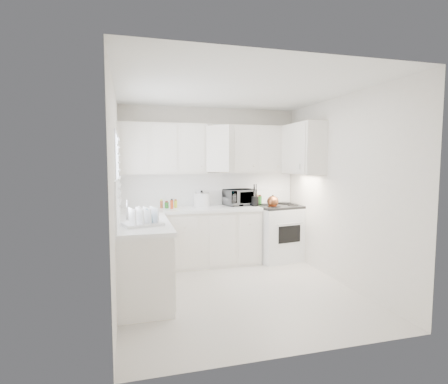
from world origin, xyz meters
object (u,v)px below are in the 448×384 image
object	(u,v)px
utensil_crock	(255,195)
dish_rack	(142,215)
microwave	(239,195)
stove	(278,225)
tea_kettle	(273,201)
rice_cooker	(202,199)

from	to	relation	value
utensil_crock	dish_rack	world-z (taller)	utensil_crock
microwave	utensil_crock	bearing A→B (deg)	-54.85
stove	microwave	bearing A→B (deg)	157.12
tea_kettle	dish_rack	world-z (taller)	dish_rack
microwave	utensil_crock	xyz separation A→B (m)	(0.22, -0.18, 0.03)
rice_cooker	utensil_crock	world-z (taller)	utensil_crock
stove	rice_cooker	bearing A→B (deg)	162.84
microwave	dish_rack	bearing A→B (deg)	-153.45
microwave	utensil_crock	world-z (taller)	utensil_crock
microwave	rice_cooker	world-z (taller)	microwave
stove	dish_rack	distance (m)	2.72
stove	rice_cooker	world-z (taller)	rice_cooker
rice_cooker	tea_kettle	bearing A→B (deg)	2.64
tea_kettle	utensil_crock	distance (m)	0.31
stove	microwave	size ratio (longest dim) A/B	2.43
rice_cooker	dish_rack	world-z (taller)	rice_cooker
rice_cooker	utensil_crock	xyz separation A→B (m)	(0.87, -0.20, 0.06)
utensil_crock	stove	bearing A→B (deg)	3.47
utensil_crock	dish_rack	xyz separation A→B (m)	(-1.89, -1.30, -0.07)
rice_cooker	dish_rack	xyz separation A→B (m)	(-1.02, -1.49, -0.01)
microwave	tea_kettle	bearing A→B (deg)	-48.11
tea_kettle	utensil_crock	size ratio (longest dim) A/B	0.61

